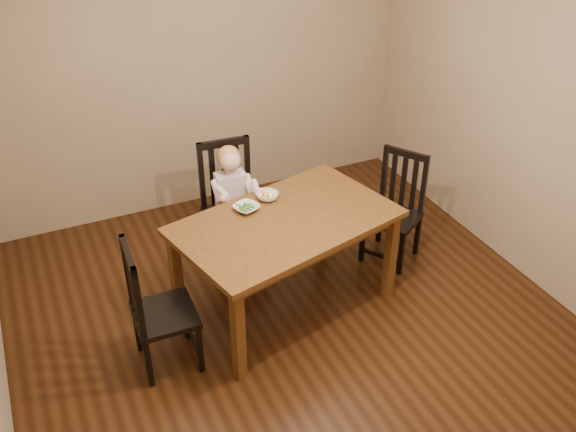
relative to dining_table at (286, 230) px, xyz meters
name	(u,v)px	position (x,y,z in m)	size (l,w,h in m)	color
room	(291,161)	(-0.05, -0.18, 0.66)	(4.01, 4.01, 2.71)	#3B1E0C
dining_table	(286,230)	(0.00, 0.00, 0.00)	(1.74, 1.28, 0.78)	#462810
chair_child	(231,206)	(-0.15, 0.77, -0.19)	(0.48, 0.46, 1.05)	black
chair_left	(156,310)	(-1.04, -0.20, -0.22)	(0.42, 0.44, 0.98)	black
chair_right	(395,209)	(1.10, 0.22, -0.24)	(0.55, 0.56, 0.95)	black
toddler	(232,195)	(-0.15, 0.72, -0.05)	(0.32, 0.40, 0.55)	silver
bowl_peas	(247,208)	(-0.21, 0.23, 0.11)	(0.18, 0.18, 0.04)	white
bowl_veg	(267,196)	(-0.01, 0.32, 0.12)	(0.17, 0.17, 0.05)	white
fork	(244,208)	(-0.24, 0.20, 0.14)	(0.12, 0.09, 0.05)	silver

